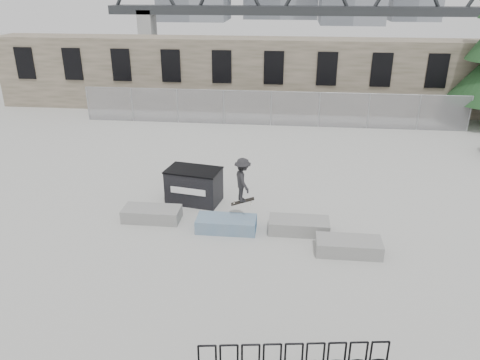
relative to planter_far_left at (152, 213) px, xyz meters
name	(u,v)px	position (x,y,z in m)	size (l,w,h in m)	color
ground	(252,229)	(3.57, -0.29, -0.25)	(120.00, 120.00, 0.00)	#ADAEA9
stone_wall	(274,75)	(3.57, 15.95, 2.01)	(36.00, 2.58, 4.50)	#665D4B
chainlink_fence	(271,108)	(3.57, 12.21, 0.79)	(22.06, 0.06, 2.02)	gray
planter_far_left	(152,213)	(0.00, 0.00, 0.00)	(2.00, 0.90, 0.46)	gray
planter_center_left	(226,223)	(2.71, -0.44, 0.00)	(2.00, 0.90, 0.46)	#316394
planter_center_right	(299,225)	(5.14, -0.29, 0.00)	(2.00, 0.90, 0.46)	gray
planter_offset	(349,246)	(6.66, -1.45, 0.00)	(2.00, 0.90, 0.46)	gray
dumpster	(194,185)	(1.19, 1.65, 0.41)	(2.18, 1.55, 1.31)	black
truss_bridge	(360,10)	(13.57, 54.71, 3.88)	(70.00, 3.00, 9.80)	#2D3033
skateboarder	(243,180)	(3.22, -0.12, 1.48)	(0.89, 1.12, 1.66)	black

